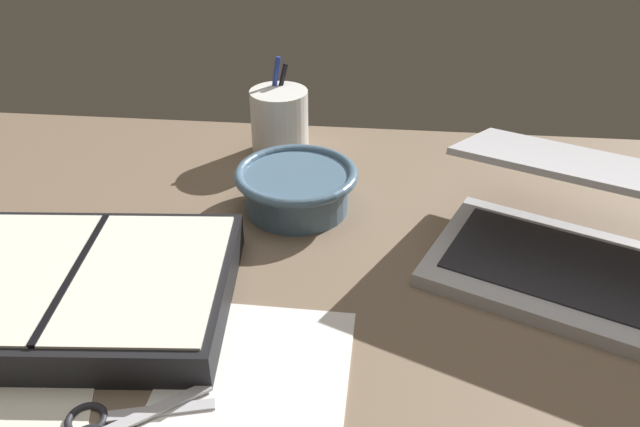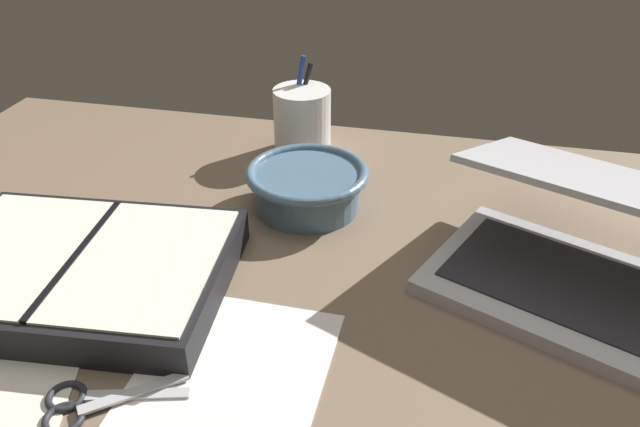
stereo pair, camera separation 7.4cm
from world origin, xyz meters
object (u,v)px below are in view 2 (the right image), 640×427
at_px(laptop, 596,257).
at_px(bowl, 307,186).
at_px(pen_cup, 302,120).
at_px(planner, 81,270).
at_px(scissors, 83,404).

xyz_separation_m(laptop, bowl, (-0.36, 0.11, -0.01)).
bearing_deg(laptop, pen_cup, 168.94).
xyz_separation_m(pen_cup, planner, (-0.16, -0.41, -0.03)).
height_order(bowl, pen_cup, pen_cup).
bearing_deg(bowl, scissors, -106.88).
bearing_deg(planner, bowl, 42.25).
bearing_deg(bowl, pen_cup, 106.30).
bearing_deg(scissors, planner, 93.39).
xyz_separation_m(bowl, scissors, (-0.12, -0.40, -0.03)).
bearing_deg(pen_cup, laptop, -34.61).
height_order(pen_cup, planner, pen_cup).
height_order(planner, scissors, planner).
bearing_deg(bowl, planner, -132.86).
distance_m(pen_cup, planner, 0.44).
height_order(laptop, pen_cup, pen_cup).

